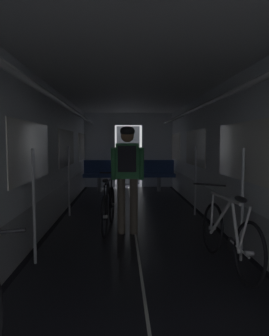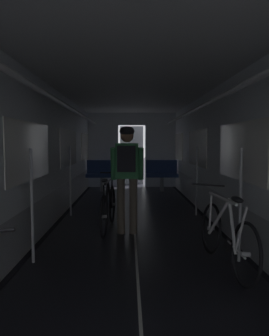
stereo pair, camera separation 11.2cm
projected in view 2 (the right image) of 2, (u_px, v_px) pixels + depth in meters
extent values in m
cube|color=black|center=(46.00, 236.00, 5.17)|extent=(0.08, 11.50, 0.01)
cube|color=black|center=(223.00, 235.00, 5.21)|extent=(0.08, 11.50, 0.01)
cube|color=beige|center=(135.00, 235.00, 5.19)|extent=(0.03, 11.27, 0.00)
cube|color=#9EA0A5|center=(39.00, 217.00, 5.14)|extent=(0.12, 11.50, 0.60)
cube|color=silver|center=(37.00, 139.00, 5.05)|extent=(0.12, 11.50, 1.85)
cube|color=white|center=(30.00, 151.00, 4.49)|extent=(0.02, 1.90, 0.80)
cube|color=white|center=(69.00, 148.00, 7.35)|extent=(0.02, 1.90, 0.80)
cube|color=white|center=(86.00, 147.00, 10.22)|extent=(0.02, 1.90, 0.80)
cube|color=yellow|center=(35.00, 151.00, 4.72)|extent=(0.01, 0.20, 0.28)
cylinder|color=white|center=(59.00, 101.00, 5.01)|extent=(0.07, 11.04, 0.07)
cylinder|color=#B7BABF|center=(32.00, 206.00, 3.97)|extent=(0.04, 0.04, 1.40)
cylinder|color=#B7BABF|center=(70.00, 181.00, 6.56)|extent=(0.04, 0.04, 1.40)
cube|color=#9EA0A5|center=(230.00, 217.00, 5.19)|extent=(0.12, 11.50, 0.60)
cube|color=silver|center=(232.00, 139.00, 5.10)|extent=(0.12, 11.50, 1.85)
cube|color=white|center=(240.00, 151.00, 4.54)|extent=(0.02, 1.90, 0.80)
cube|color=white|center=(197.00, 148.00, 7.40)|extent=(0.02, 1.90, 0.80)
cube|color=white|center=(178.00, 147.00, 10.27)|extent=(0.02, 1.90, 0.80)
cube|color=yellow|center=(224.00, 150.00, 5.31)|extent=(0.01, 0.20, 0.28)
cylinder|color=white|center=(211.00, 102.00, 5.05)|extent=(0.07, 11.04, 0.07)
cylinder|color=#B7BABF|center=(240.00, 205.00, 4.01)|extent=(0.04, 0.04, 1.40)
cylinder|color=#B7BABF|center=(197.00, 181.00, 6.60)|extent=(0.04, 0.04, 1.40)
cube|color=silver|center=(103.00, 150.00, 10.87)|extent=(1.00, 0.12, 2.45)
cube|color=silver|center=(160.00, 150.00, 10.90)|extent=(1.00, 0.12, 2.45)
cube|color=silver|center=(132.00, 119.00, 10.81)|extent=(0.90, 0.12, 0.40)
cube|color=#4C4F54|center=(132.00, 155.00, 11.60)|extent=(0.81, 0.04, 2.05)
cube|color=silver|center=(135.00, 74.00, 5.00)|extent=(3.14, 11.62, 0.12)
cylinder|color=gray|center=(102.00, 184.00, 9.89)|extent=(0.12, 0.12, 0.44)
cube|color=#2D4784|center=(102.00, 175.00, 9.87)|extent=(0.96, 0.44, 0.10)
cube|color=#2D4784|center=(103.00, 167.00, 10.04)|extent=(0.96, 0.08, 0.40)
torus|color=gray|center=(89.00, 160.00, 10.05)|extent=(0.14, 0.14, 0.02)
cylinder|color=gray|center=(162.00, 184.00, 9.92)|extent=(0.12, 0.12, 0.44)
cube|color=#2D4784|center=(162.00, 175.00, 9.90)|extent=(0.96, 0.44, 0.10)
cube|color=#2D4784|center=(161.00, 167.00, 10.07)|extent=(0.96, 0.08, 0.40)
torus|color=gray|center=(147.00, 160.00, 10.08)|extent=(0.14, 0.14, 0.02)
torus|color=black|center=(245.00, 254.00, 3.33)|extent=(0.16, 0.68, 0.67)
cylinder|color=#B2B2B7|center=(245.00, 254.00, 3.33)|extent=(0.10, 0.06, 0.06)
torus|color=black|center=(211.00, 228.00, 4.34)|extent=(0.16, 0.68, 0.67)
cylinder|color=#B2B2B7|center=(211.00, 228.00, 4.34)|extent=(0.10, 0.06, 0.06)
cylinder|color=silver|center=(219.00, 217.00, 4.01)|extent=(0.14, 0.54, 0.56)
cylinder|color=silver|center=(232.00, 226.00, 3.61)|extent=(0.06, 0.35, 0.55)
cylinder|color=silver|center=(222.00, 198.00, 3.84)|extent=(0.12, 0.82, 0.04)
cylinder|color=silver|center=(241.00, 229.00, 3.38)|extent=(0.08, 0.16, 0.49)
cylinder|color=silver|center=(236.00, 249.00, 3.56)|extent=(0.07, 0.45, 0.07)
cylinder|color=silver|center=(210.00, 211.00, 4.29)|extent=(0.07, 0.09, 0.49)
cylinder|color=black|center=(228.00, 245.00, 3.78)|extent=(0.04, 0.17, 0.17)
ellipsoid|color=black|center=(237.00, 200.00, 3.40)|extent=(0.12, 0.25, 0.07)
cylinder|color=black|center=(208.00, 185.00, 4.28)|extent=(0.44, 0.07, 0.06)
cylinder|color=brown|center=(121.00, 206.00, 5.29)|extent=(0.13, 0.13, 0.90)
cylinder|color=brown|center=(133.00, 206.00, 5.28)|extent=(0.13, 0.13, 0.90)
cube|color=#337F47|center=(127.00, 161.00, 5.23)|extent=(0.37, 0.24, 0.56)
cylinder|color=#337F47|center=(113.00, 164.00, 5.26)|extent=(0.10, 0.20, 0.53)
cylinder|color=#337F47|center=(141.00, 164.00, 5.25)|extent=(0.10, 0.20, 0.53)
sphere|color=#9E7051|center=(127.00, 136.00, 5.20)|extent=(0.21, 0.21, 0.21)
ellipsoid|color=black|center=(127.00, 131.00, 5.19)|extent=(0.25, 0.29, 0.16)
cube|color=black|center=(126.00, 159.00, 5.06)|extent=(0.29, 0.17, 0.40)
torus|color=black|center=(104.00, 217.00, 5.03)|extent=(0.09, 0.67, 0.67)
cylinder|color=#B2B2B7|center=(104.00, 217.00, 5.03)|extent=(0.09, 0.06, 0.05)
torus|color=black|center=(112.00, 204.00, 6.05)|extent=(0.09, 0.67, 0.67)
cylinder|color=#B2B2B7|center=(112.00, 204.00, 6.05)|extent=(0.09, 0.06, 0.05)
cylinder|color=black|center=(110.00, 195.00, 5.72)|extent=(0.08, 0.54, 0.56)
cylinder|color=black|center=(107.00, 199.00, 5.31)|extent=(0.06, 0.34, 0.55)
cylinder|color=black|center=(109.00, 181.00, 5.54)|extent=(0.10, 0.82, 0.03)
cylinder|color=black|center=(104.00, 200.00, 5.08)|extent=(0.04, 0.16, 0.49)
cylinder|color=black|center=(106.00, 215.00, 5.26)|extent=(0.06, 0.45, 0.07)
cylinder|color=black|center=(112.00, 191.00, 6.00)|extent=(0.03, 0.09, 0.49)
cylinder|color=black|center=(108.00, 213.00, 5.48)|extent=(0.03, 0.17, 0.17)
ellipsoid|color=black|center=(105.00, 180.00, 5.11)|extent=(0.11, 0.25, 0.06)
cylinder|color=black|center=(112.00, 173.00, 5.99)|extent=(0.44, 0.06, 0.03)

